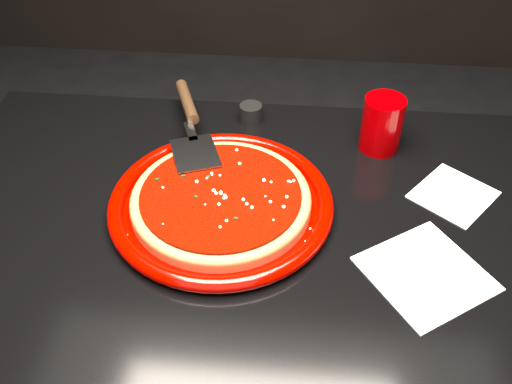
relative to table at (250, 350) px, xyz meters
The scene contains 12 objects.
table is the anchor object (origin of this frame).
plate 0.40m from the table, 139.01° to the left, with size 0.40×0.40×0.03m, color #760200.
pizza_crust 0.40m from the table, 139.01° to the left, with size 0.32×0.32×0.02m, color brown.
pizza_crust_rim 0.41m from the table, 139.01° to the left, with size 0.32×0.32×0.02m, color brown.
pizza_sauce 0.41m from the table, 139.01° to the left, with size 0.29×0.29×0.01m, color #600900.
parmesan_dusting 0.42m from the table, 139.01° to the left, with size 0.28×0.28×0.01m, color beige, non-canonical shape.
basil_flecks 0.42m from the table, 139.01° to the left, with size 0.25×0.25×0.00m, color black, non-canonical shape.
pizza_server 0.51m from the table, 120.00° to the left, with size 0.10×0.35×0.03m, color #B9BBC1, non-canonical shape.
cup 0.56m from the table, 47.12° to the left, with size 0.08×0.08×0.11m, color #8E0001.
napkin_a 0.48m from the table, 14.30° to the right, with size 0.17×0.17×0.00m, color silver.
napkin_b 0.54m from the table, 18.30° to the left, with size 0.12×0.13×0.00m, color silver.
ramekin 0.52m from the table, 94.70° to the left, with size 0.05×0.05×0.04m, color black.
Camera 1 is at (0.08, -0.69, 1.46)m, focal length 40.00 mm.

